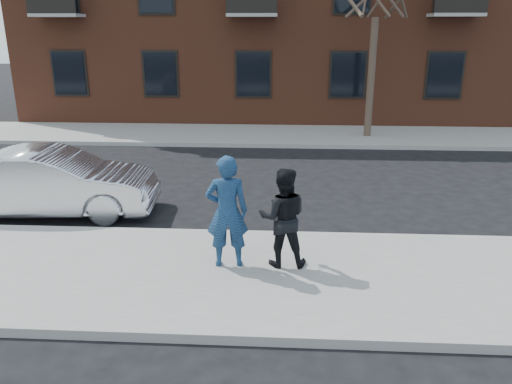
{
  "coord_description": "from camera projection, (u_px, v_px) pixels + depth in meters",
  "views": [
    {
      "loc": [
        1.4,
        -7.61,
        4.03
      ],
      "look_at": [
        0.94,
        0.4,
        1.36
      ],
      "focal_mm": 35.0,
      "sensor_mm": 36.0,
      "label": 1
    }
  ],
  "objects": [
    {
      "name": "near_sidewalk",
      "position": [
        198.0,
        277.0,
        8.3
      ],
      "size": [
        50.0,
        3.5,
        0.15
      ],
      "primitive_type": "cube",
      "color": "gray",
      "rests_on": "ground"
    },
    {
      "name": "man_peacoat",
      "position": [
        283.0,
        217.0,
        8.31
      ],
      "size": [
        0.84,
        0.66,
        1.71
      ],
      "rotation": [
        0.0,
        0.0,
        3.16
      ],
      "color": "black",
      "rests_on": "near_sidewalk"
    },
    {
      "name": "far_curb",
      "position": [
        244.0,
        145.0,
        17.49
      ],
      "size": [
        50.0,
        0.1,
        0.15
      ],
      "primitive_type": "cube",
      "color": "#999691",
      "rests_on": "ground"
    },
    {
      "name": "far_sidewalk",
      "position": [
        248.0,
        135.0,
        19.19
      ],
      "size": [
        50.0,
        3.5,
        0.15
      ],
      "primitive_type": "cube",
      "color": "gray",
      "rests_on": "ground"
    },
    {
      "name": "man_hoodie",
      "position": [
        227.0,
        212.0,
        8.26
      ],
      "size": [
        0.75,
        0.55,
        1.93
      ],
      "rotation": [
        0.0,
        0.0,
        3.26
      ],
      "color": "navy",
      "rests_on": "near_sidewalk"
    },
    {
      "name": "near_curb",
      "position": [
        213.0,
        234.0,
        10.0
      ],
      "size": [
        50.0,
        0.1,
        0.15
      ],
      "primitive_type": "cube",
      "color": "#999691",
      "rests_on": "ground"
    },
    {
      "name": "silver_sedan",
      "position": [
        52.0,
        183.0,
        11.05
      ],
      "size": [
        4.63,
        1.92,
        1.49
      ],
      "primitive_type": "imported",
      "rotation": [
        0.0,
        0.0,
        1.65
      ],
      "color": "silver",
      "rests_on": "ground"
    },
    {
      "name": "ground",
      "position": [
        200.0,
        274.0,
        8.56
      ],
      "size": [
        100.0,
        100.0,
        0.0
      ],
      "primitive_type": "plane",
      "color": "black",
      "rests_on": "ground"
    }
  ]
}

